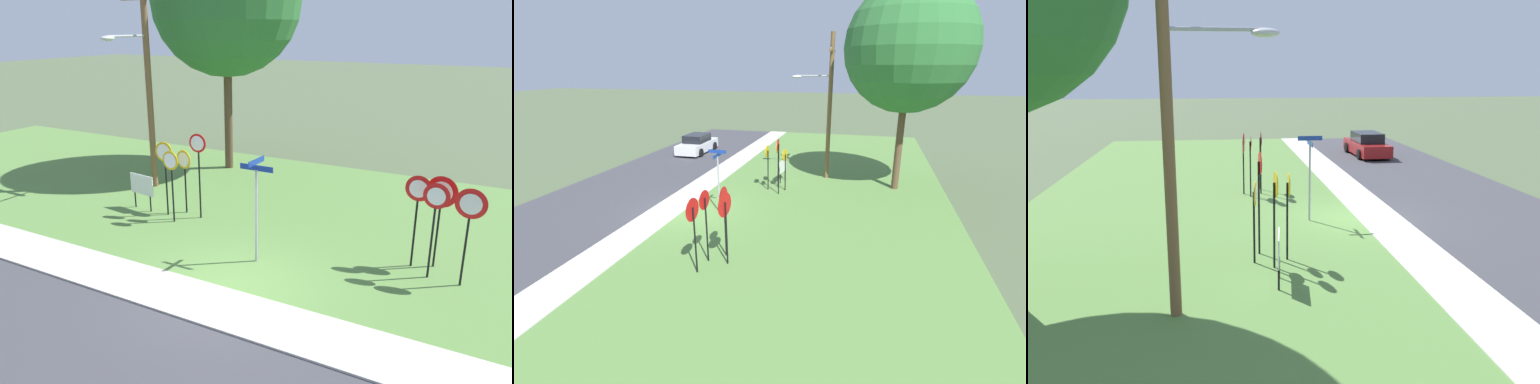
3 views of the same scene
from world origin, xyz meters
The scene contains 16 objects.
ground_plane centered at (0.00, 0.00, 0.00)m, with size 160.00×160.00×0.00m, color #4C5B3D.
road_asphalt centered at (0.00, -4.80, 0.01)m, with size 44.00×6.40×0.01m, color #3D3D42.
sidewalk_strip centered at (0.00, -0.80, 0.03)m, with size 44.00×1.60×0.06m, color #BCB7AD.
grass_median centered at (0.00, 6.00, 0.02)m, with size 44.00×12.00×0.04m, color #567F3D.
stop_sign_near_left centered at (-3.86, 2.89, 1.73)m, with size 0.61×0.10×2.38m.
stop_sign_near_right centered at (-4.44, 3.30, 1.86)m, with size 0.66×0.10×2.53m.
stop_sign_far_left centered at (-4.02, 3.79, 1.61)m, with size 0.63×0.13×2.20m.
stop_sign_far_center centered at (-3.30, 3.60, 2.06)m, with size 0.61×0.10×2.86m.
yield_sign_near_left centered at (4.96, 2.88, 1.92)m, with size 0.75×0.12×2.52m.
yield_sign_near_right centered at (4.17, 2.93, 1.90)m, with size 0.65×0.12×2.52m.
yield_sign_far_left centered at (4.19, 3.63, 1.92)m, with size 0.81×0.17×2.51m.
yield_sign_far_right centered at (3.66, 3.39, 1.91)m, with size 0.68×0.11×2.52m.
street_name_post centered at (-0.10, 1.67, 1.76)m, with size 0.96×0.82×2.88m.
utility_pole centered at (-6.93, 5.50, 4.39)m, with size 2.10×2.32×8.00m.
notice_board centered at (-5.54, 3.34, 0.87)m, with size 1.10×0.17×1.25m.
parked_sedan_distant centered at (13.67, -4.17, 0.65)m, with size 4.57×1.97×1.39m.
Camera 3 is at (-17.70, 4.74, 5.07)m, focal length 38.21 mm.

